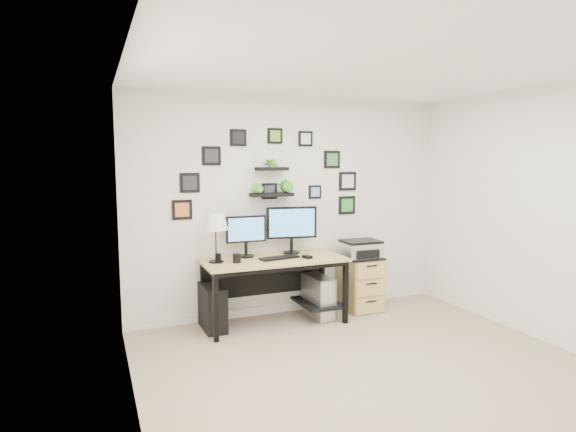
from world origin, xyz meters
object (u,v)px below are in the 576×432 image
monitor_right (292,226)px  file_cabinet (360,283)px  mug (237,258)px  monitor_left (246,233)px  pc_tower_black (213,307)px  desk (276,268)px  printer (361,248)px  pc_tower_grey (319,296)px  table_lamp (216,223)px

monitor_right → file_cabinet: (0.88, -0.10, -0.75)m
file_cabinet → mug: bearing=-175.0°
monitor_left → pc_tower_black: monitor_left is taller
desk → pc_tower_black: size_ratio=3.26×
pc_tower_black → printer: (1.85, -0.02, 0.53)m
mug → pc_tower_black: bearing=152.0°
mug → file_cabinet: mug is taller
mug → printer: 1.61m
pc_tower_black → pc_tower_grey: 1.26m
desk → printer: (1.12, 0.03, 0.15)m
file_cabinet → printer: printer is taller
table_lamp → mug: 0.44m
pc_tower_black → printer: printer is taller
monitor_right → file_cabinet: monitor_right is taller
pc_tower_black → printer: bearing=-1.6°
mug → pc_tower_grey: size_ratio=0.20×
mug → file_cabinet: bearing=5.0°
desk → pc_tower_black: bearing=176.3°
monitor_left → printer: bearing=-5.4°
pc_tower_black → file_cabinet: (1.87, 0.01, 0.09)m
pc_tower_black → printer: size_ratio=1.08×
table_lamp → printer: table_lamp is taller
monitor_right → printer: monitor_right is taller
desk → mug: (-0.48, -0.08, 0.17)m
desk → table_lamp: bearing=177.8°
desk → monitor_left: size_ratio=3.37×
monitor_left → monitor_right: bearing=-0.2°
mug → pc_tower_black: mug is taller
mug → printer: bearing=3.9°
table_lamp → pc_tower_black: size_ratio=1.10×
pc_tower_black → table_lamp: bearing=-26.2°
table_lamp → pc_tower_grey: size_ratio=1.06×
pc_tower_grey → desk: bearing=178.0°
monitor_left → file_cabinet: (1.44, -0.11, -0.69)m
mug → pc_tower_black: size_ratio=0.20×
desk → file_cabinet: bearing=2.9°
monitor_left → file_cabinet: 1.60m
desk → pc_tower_black: (-0.73, 0.05, -0.38)m
mug → pc_tower_black: (-0.24, 0.13, -0.55)m
table_lamp → printer: size_ratio=1.18×
pc_tower_grey → monitor_right: bearing=146.4°
desk → monitor_left: monitor_left is taller
desk → file_cabinet: 1.18m
mug → file_cabinet: (1.62, 0.14, -0.46)m
monitor_right → desk: bearing=-148.2°
pc_tower_grey → printer: printer is taller
desk → pc_tower_grey: 0.65m
desk → mug: size_ratio=16.13×
file_cabinet → monitor_left: bearing=175.8°
monitor_right → pc_tower_black: (-0.99, -0.11, -0.84)m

